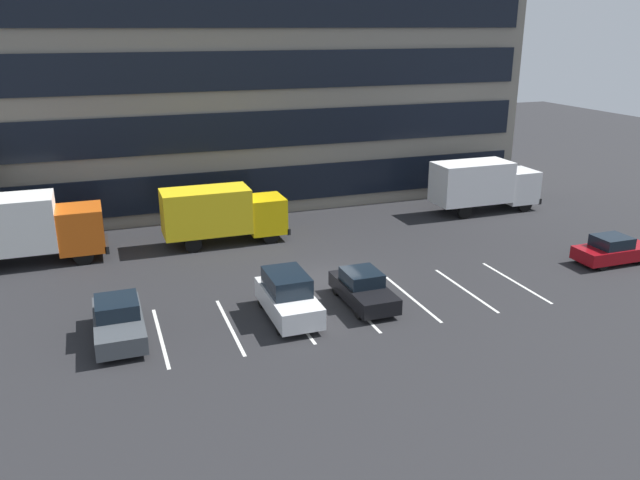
{
  "coord_description": "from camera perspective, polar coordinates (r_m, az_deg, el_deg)",
  "views": [
    {
      "loc": [
        -10.12,
        -26.84,
        11.76
      ],
      "look_at": [
        0.27,
        1.98,
        1.4
      ],
      "focal_mm": 35.67,
      "sensor_mm": 36.0,
      "label": 1
    }
  ],
  "objects": [
    {
      "name": "box_truck_white",
      "position": [
        43.23,
        14.47,
        4.92
      ],
      "size": [
        7.32,
        2.42,
        3.39
      ],
      "color": "white",
      "rests_on": "ground_plane"
    },
    {
      "name": "sedan_black",
      "position": [
        28.26,
        3.88,
        -4.39
      ],
      "size": [
        1.74,
        4.17,
        1.49
      ],
      "color": "black",
      "rests_on": "ground_plane"
    },
    {
      "name": "sedan_charcoal",
      "position": [
        26.4,
        -17.64,
        -6.91
      ],
      "size": [
        1.86,
        4.44,
        1.59
      ],
      "color": "#474C51",
      "rests_on": "ground_plane"
    },
    {
      "name": "office_building",
      "position": [
        45.93,
        -7.43,
        17.35
      ],
      "size": [
        37.8,
        12.23,
        21.6
      ],
      "color": "slate",
      "rests_on": "ground_plane"
    },
    {
      "name": "ground_plane",
      "position": [
        31.0,
        0.78,
        -3.61
      ],
      "size": [
        120.0,
        120.0,
        0.0
      ],
      "primitive_type": "plane",
      "color": "#262628"
    },
    {
      "name": "lot_markings",
      "position": [
        28.18,
        3.15,
        -6.0
      ],
      "size": [
        16.94,
        5.4,
        0.01
      ],
      "color": "silver",
      "rests_on": "ground_plane"
    },
    {
      "name": "box_truck_yellow_all",
      "position": [
        36.05,
        -8.8,
        2.45
      ],
      "size": [
        6.96,
        2.31,
        3.23
      ],
      "color": "yellow",
      "rests_on": "ground_plane"
    },
    {
      "name": "sedan_maroon",
      "position": [
        36.33,
        24.79,
        -0.83
      ],
      "size": [
        4.1,
        1.72,
        1.47
      ],
      "color": "maroon",
      "rests_on": "ground_plane"
    },
    {
      "name": "suv_white",
      "position": [
        26.87,
        -2.9,
        -5.09
      ],
      "size": [
        1.83,
        4.31,
        1.95
      ],
      "color": "white",
      "rests_on": "ground_plane"
    },
    {
      "name": "box_truck_orange",
      "position": [
        35.77,
        -25.27,
        1.08
      ],
      "size": [
        7.8,
        2.58,
        3.62
      ],
      "color": "#D85914",
      "rests_on": "ground_plane"
    }
  ]
}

